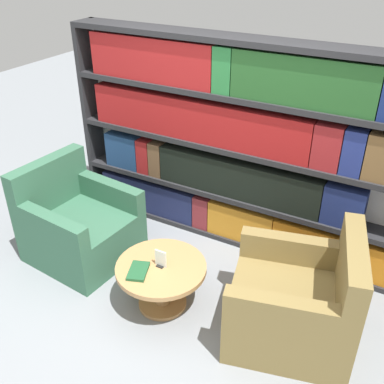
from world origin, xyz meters
TOP-DOWN VIEW (x-y plane):
  - ground_plane at (0.00, 0.00)m, footprint 14.00×14.00m
  - bookshelf at (-0.00, 1.37)m, footprint 3.35×0.30m
  - armchair_left at (-1.13, 0.39)m, footprint 0.96×0.91m
  - armchair_right at (0.97, 0.40)m, footprint 1.06×1.02m
  - coffee_table at (-0.08, 0.19)m, footprint 0.73×0.73m
  - table_sign at (-0.08, 0.19)m, footprint 0.10×0.06m
  - stray_book at (-0.19, 0.04)m, footprint 0.21×0.26m

SIDE VIEW (x-z plane):
  - ground_plane at x=0.00m, z-range 0.00..0.00m
  - coffee_table at x=-0.08m, z-range 0.09..0.50m
  - armchair_left at x=-1.13m, z-range -0.15..0.76m
  - armchair_right at x=0.97m, z-range -0.15..0.76m
  - stray_book at x=-0.19m, z-range 0.41..0.43m
  - table_sign at x=-0.08m, z-range 0.40..0.54m
  - bookshelf at x=0.00m, z-range 0.00..1.97m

